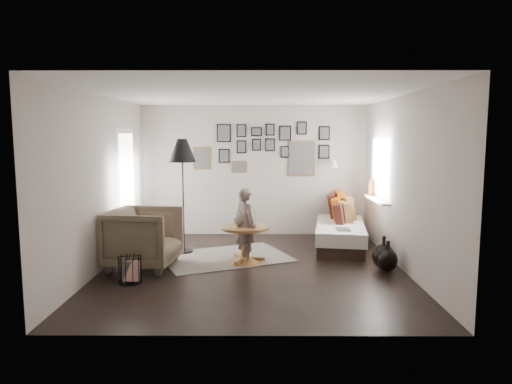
{
  "coord_description": "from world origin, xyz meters",
  "views": [
    {
      "loc": [
        0.09,
        -6.76,
        1.99
      ],
      "look_at": [
        0.05,
        0.5,
        1.1
      ],
      "focal_mm": 32.0,
      "sensor_mm": 36.0,
      "label": 1
    }
  ],
  "objects_px": {
    "armchair": "(144,238)",
    "vase": "(240,216)",
    "floor_lamp": "(182,155)",
    "pedestal_table": "(245,246)",
    "daybed": "(339,230)",
    "demijohn_large": "(383,256)",
    "magazine_basket": "(130,270)",
    "demijohn_small": "(387,260)",
    "child": "(246,226)"
  },
  "relations": [
    {
      "from": "vase",
      "to": "demijohn_small",
      "type": "distance_m",
      "value": 2.32
    },
    {
      "from": "armchair",
      "to": "demijohn_large",
      "type": "bearing_deg",
      "value": -83.78
    },
    {
      "from": "demijohn_small",
      "to": "daybed",
      "type": "bearing_deg",
      "value": 105.53
    },
    {
      "from": "armchair",
      "to": "demijohn_small",
      "type": "distance_m",
      "value": 3.67
    },
    {
      "from": "pedestal_table",
      "to": "floor_lamp",
      "type": "xyz_separation_m",
      "value": [
        -1.07,
        0.65,
        1.41
      ]
    },
    {
      "from": "vase",
      "to": "armchair",
      "type": "relative_size",
      "value": 0.53
    },
    {
      "from": "demijohn_large",
      "to": "child",
      "type": "bearing_deg",
      "value": 171.45
    },
    {
      "from": "pedestal_table",
      "to": "armchair",
      "type": "distance_m",
      "value": 1.56
    },
    {
      "from": "daybed",
      "to": "magazine_basket",
      "type": "xyz_separation_m",
      "value": [
        -3.22,
        -2.12,
        -0.12
      ]
    },
    {
      "from": "daybed",
      "to": "demijohn_small",
      "type": "relative_size",
      "value": 4.41
    },
    {
      "from": "vase",
      "to": "floor_lamp",
      "type": "xyz_separation_m",
      "value": [
        -0.99,
        0.63,
        0.93
      ]
    },
    {
      "from": "vase",
      "to": "magazine_basket",
      "type": "bearing_deg",
      "value": -145.52
    },
    {
      "from": "pedestal_table",
      "to": "magazine_basket",
      "type": "xyz_separation_m",
      "value": [
        -1.54,
        -0.98,
        -0.09
      ]
    },
    {
      "from": "floor_lamp",
      "to": "child",
      "type": "xyz_separation_m",
      "value": [
        1.08,
        -0.66,
        -1.08
      ]
    },
    {
      "from": "demijohn_small",
      "to": "vase",
      "type": "bearing_deg",
      "value": 168.28
    },
    {
      "from": "daybed",
      "to": "armchair",
      "type": "bearing_deg",
      "value": -147.99
    },
    {
      "from": "armchair",
      "to": "demijohn_small",
      "type": "bearing_deg",
      "value": -85.65
    },
    {
      "from": "vase",
      "to": "demijohn_large",
      "type": "bearing_deg",
      "value": -8.8
    },
    {
      "from": "demijohn_large",
      "to": "pedestal_table",
      "type": "bearing_deg",
      "value": 171.4
    },
    {
      "from": "vase",
      "to": "magazine_basket",
      "type": "distance_m",
      "value": 1.86
    },
    {
      "from": "pedestal_table",
      "to": "demijohn_small",
      "type": "xyz_separation_m",
      "value": [
        2.12,
        -0.44,
        -0.1
      ]
    },
    {
      "from": "daybed",
      "to": "demijohn_small",
      "type": "bearing_deg",
      "value": -65.51
    },
    {
      "from": "magazine_basket",
      "to": "child",
      "type": "distance_m",
      "value": 1.88
    },
    {
      "from": "daybed",
      "to": "magazine_basket",
      "type": "distance_m",
      "value": 3.86
    },
    {
      "from": "daybed",
      "to": "demijohn_large",
      "type": "distance_m",
      "value": 1.52
    },
    {
      "from": "vase",
      "to": "child",
      "type": "distance_m",
      "value": 0.18
    },
    {
      "from": "pedestal_table",
      "to": "armchair",
      "type": "relative_size",
      "value": 0.75
    },
    {
      "from": "magazine_basket",
      "to": "demijohn_small",
      "type": "height_order",
      "value": "demijohn_small"
    },
    {
      "from": "pedestal_table",
      "to": "vase",
      "type": "xyz_separation_m",
      "value": [
        -0.08,
        0.02,
        0.48
      ]
    },
    {
      "from": "vase",
      "to": "demijohn_small",
      "type": "relative_size",
      "value": 1.16
    },
    {
      "from": "daybed",
      "to": "demijohn_large",
      "type": "relative_size",
      "value": 4.02
    },
    {
      "from": "armchair",
      "to": "floor_lamp",
      "type": "height_order",
      "value": "floor_lamp"
    },
    {
      "from": "vase",
      "to": "child",
      "type": "relative_size",
      "value": 0.45
    },
    {
      "from": "armchair",
      "to": "child",
      "type": "xyz_separation_m",
      "value": [
        1.54,
        0.22,
        0.14
      ]
    },
    {
      "from": "pedestal_table",
      "to": "armchair",
      "type": "bearing_deg",
      "value": -171.5
    },
    {
      "from": "vase",
      "to": "daybed",
      "type": "xyz_separation_m",
      "value": [
        1.76,
        1.12,
        -0.45
      ]
    },
    {
      "from": "armchair",
      "to": "vase",
      "type": "bearing_deg",
      "value": -72.67
    },
    {
      "from": "armchair",
      "to": "child",
      "type": "height_order",
      "value": "child"
    },
    {
      "from": "daybed",
      "to": "vase",
      "type": "bearing_deg",
      "value": -138.65
    },
    {
      "from": "demijohn_small",
      "to": "child",
      "type": "distance_m",
      "value": 2.19
    },
    {
      "from": "pedestal_table",
      "to": "vase",
      "type": "height_order",
      "value": "vase"
    },
    {
      "from": "demijohn_large",
      "to": "vase",
      "type": "bearing_deg",
      "value": 171.2
    },
    {
      "from": "floor_lamp",
      "to": "magazine_basket",
      "type": "relative_size",
      "value": 5.26
    },
    {
      "from": "armchair",
      "to": "child",
      "type": "distance_m",
      "value": 1.57
    },
    {
      "from": "floor_lamp",
      "to": "child",
      "type": "height_order",
      "value": "floor_lamp"
    },
    {
      "from": "pedestal_table",
      "to": "vase",
      "type": "relative_size",
      "value": 1.4
    },
    {
      "from": "demijohn_small",
      "to": "child",
      "type": "relative_size",
      "value": 0.39
    },
    {
      "from": "vase",
      "to": "demijohn_small",
      "type": "bearing_deg",
      "value": -11.72
    },
    {
      "from": "vase",
      "to": "floor_lamp",
      "type": "distance_m",
      "value": 1.5
    },
    {
      "from": "child",
      "to": "daybed",
      "type": "bearing_deg",
      "value": -89.81
    }
  ]
}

